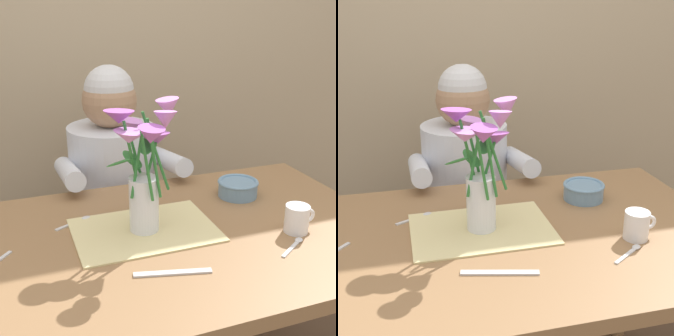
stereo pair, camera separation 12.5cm
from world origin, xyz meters
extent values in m
cube|color=tan|center=(0.00, 1.05, 1.25)|extent=(4.00, 0.10, 2.50)
cube|color=olive|center=(0.00, 0.00, 0.72)|extent=(1.20, 0.80, 0.04)
cylinder|color=olive|center=(0.54, 0.34, 0.35)|extent=(0.06, 0.06, 0.70)
cylinder|color=#4C4C56|center=(-0.06, 0.62, 0.20)|extent=(0.30, 0.30, 0.40)
cylinder|color=silver|center=(-0.06, 0.62, 0.65)|extent=(0.34, 0.34, 0.50)
sphere|color=#A37A5B|center=(-0.06, 0.62, 1.00)|extent=(0.21, 0.21, 0.21)
sphere|color=silver|center=(-0.06, 0.62, 1.04)|extent=(0.19, 0.19, 0.19)
cylinder|color=silver|center=(-0.25, 0.48, 0.78)|extent=(0.07, 0.33, 0.12)
cylinder|color=silver|center=(0.13, 0.48, 0.78)|extent=(0.07, 0.33, 0.12)
cube|color=beige|center=(-0.10, 0.05, 0.74)|extent=(0.40, 0.28, 0.00)
cylinder|color=silver|center=(-0.10, 0.05, 0.82)|extent=(0.08, 0.08, 0.16)
cylinder|color=#2D7533|center=(-0.07, 0.05, 0.97)|extent=(0.08, 0.02, 0.23)
cone|color=#CC7FDB|center=(-0.03, 0.05, 1.09)|extent=(0.08, 0.07, 0.06)
sphere|color=#E5D14C|center=(-0.03, 0.05, 1.09)|extent=(0.02, 0.02, 0.02)
cylinder|color=#2D7533|center=(-0.08, 0.07, 0.92)|extent=(0.05, 0.02, 0.14)
cone|color=#A351B7|center=(-0.05, 0.09, 0.99)|extent=(0.09, 0.10, 0.04)
sphere|color=#E5D14C|center=(-0.05, 0.09, 1.00)|extent=(0.02, 0.02, 0.02)
cylinder|color=#2D7533|center=(-0.11, 0.10, 0.94)|extent=(0.04, 0.05, 0.16)
cone|color=#CC7FDB|center=(-0.11, 0.15, 1.02)|extent=(0.10, 0.09, 0.05)
sphere|color=#E5D14C|center=(-0.11, 0.15, 1.03)|extent=(0.02, 0.02, 0.02)
cylinder|color=#2D7533|center=(-0.13, 0.05, 0.96)|extent=(0.06, 0.05, 0.21)
cone|color=#A351B7|center=(-0.16, 0.06, 1.07)|extent=(0.12, 0.12, 0.04)
sphere|color=#E5D14C|center=(-0.16, 0.06, 1.08)|extent=(0.02, 0.02, 0.02)
cylinder|color=#2D7533|center=(-0.13, 0.04, 0.94)|extent=(0.05, 0.04, 0.17)
cone|color=#CC7FDB|center=(-0.15, 0.03, 1.03)|extent=(0.10, 0.10, 0.04)
sphere|color=#E5D14C|center=(-0.15, 0.03, 1.03)|extent=(0.02, 0.02, 0.02)
cylinder|color=#2D7533|center=(-0.11, -0.01, 0.95)|extent=(0.04, 0.01, 0.20)
cone|color=#A351B7|center=(-0.11, -0.06, 1.05)|extent=(0.09, 0.10, 0.05)
sphere|color=#E5D14C|center=(-0.11, -0.06, 1.06)|extent=(0.02, 0.02, 0.02)
cylinder|color=#2D7533|center=(-0.08, 0.01, 0.96)|extent=(0.04, 0.02, 0.22)
cone|color=#CC7FDB|center=(-0.06, -0.02, 1.08)|extent=(0.08, 0.08, 0.05)
sphere|color=#E5D14C|center=(-0.06, -0.02, 1.08)|extent=(0.02, 0.02, 0.02)
ellipsoid|color=#2D7533|center=(-0.16, 0.07, 0.95)|extent=(0.10, 0.07, 0.05)
ellipsoid|color=#2D7533|center=(-0.08, 0.10, 0.97)|extent=(0.07, 0.10, 0.04)
ellipsoid|color=#2D7533|center=(-0.12, 0.10, 0.94)|extent=(0.06, 0.10, 0.04)
cylinder|color=#6689A8|center=(0.26, 0.17, 0.77)|extent=(0.13, 0.13, 0.05)
torus|color=#6689A8|center=(0.26, 0.17, 0.79)|extent=(0.14, 0.14, 0.01)
cube|color=silver|center=(-0.11, -0.18, 0.74)|extent=(0.19, 0.06, 0.00)
cylinder|color=silver|center=(0.30, -0.11, 0.78)|extent=(0.07, 0.07, 0.08)
torus|color=silver|center=(0.34, -0.11, 0.78)|extent=(0.04, 0.01, 0.04)
cube|color=silver|center=(-0.30, 0.15, 0.74)|extent=(0.09, 0.05, 0.00)
ellipsoid|color=silver|center=(-0.25, 0.18, 0.74)|extent=(0.03, 0.03, 0.01)
cube|color=silver|center=(0.23, -0.19, 0.74)|extent=(0.09, 0.06, 0.00)
ellipsoid|color=silver|center=(0.27, -0.16, 0.74)|extent=(0.03, 0.03, 0.01)
camera|label=1|loc=(-0.44, -1.05, 1.35)|focal=48.33mm
camera|label=2|loc=(-0.32, -1.09, 1.35)|focal=48.33mm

